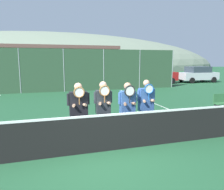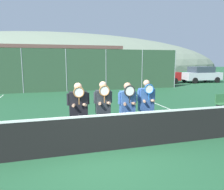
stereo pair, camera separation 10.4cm
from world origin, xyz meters
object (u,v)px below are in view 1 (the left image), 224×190
(player_leftmost, at_px, (79,108))
(car_center, at_px, (110,76))
(player_center_left, at_px, (103,107))
(car_right_of_center, at_px, (156,74))
(player_center_right, at_px, (127,107))
(player_rightmost, at_px, (146,104))
(car_far_right, at_px, (198,74))
(car_left_of_center, at_px, (56,77))

(player_leftmost, xyz_separation_m, car_center, (5.00, 13.91, -0.16))
(player_center_left, relative_size, car_right_of_center, 0.42)
(player_center_right, bearing_deg, player_rightmost, 7.83)
(player_leftmost, xyz_separation_m, player_rightmost, (2.01, -0.06, -0.01))
(car_right_of_center, height_order, car_far_right, car_right_of_center)
(player_center_right, bearing_deg, player_leftmost, 173.96)
(car_center, relative_size, car_far_right, 0.99)
(player_center_left, height_order, player_rightmost, player_rightmost)
(player_center_right, height_order, car_left_of_center, player_center_right)
(car_right_of_center, bearing_deg, car_left_of_center, -179.22)
(player_leftmost, xyz_separation_m, car_left_of_center, (0.01, 13.95, -0.18))
(car_right_of_center, bearing_deg, car_far_right, -1.52)
(player_leftmost, distance_m, player_center_left, 0.70)
(car_far_right, bearing_deg, car_center, -179.75)
(player_rightmost, xyz_separation_m, car_far_right, (12.81, 14.01, -0.18))
(player_leftmost, relative_size, car_right_of_center, 0.42)
(car_center, bearing_deg, car_far_right, 0.25)
(car_left_of_center, height_order, car_far_right, car_left_of_center)
(car_right_of_center, bearing_deg, player_rightmost, -119.15)
(car_left_of_center, distance_m, car_far_right, 14.81)
(car_center, distance_m, car_right_of_center, 4.91)
(player_center_left, relative_size, player_rightmost, 0.99)
(player_rightmost, height_order, car_right_of_center, car_right_of_center)
(player_leftmost, relative_size, car_far_right, 0.42)
(player_center_right, xyz_separation_m, car_center, (3.61, 14.06, -0.14))
(player_center_right, distance_m, car_left_of_center, 14.16)
(player_center_right, distance_m, car_center, 14.51)
(player_leftmost, height_order, player_rightmost, player_rightmost)
(player_leftmost, distance_m, player_rightmost, 2.01)
(player_center_right, relative_size, car_left_of_center, 0.40)
(car_center, xyz_separation_m, car_right_of_center, (4.90, 0.17, 0.05))
(player_center_left, bearing_deg, player_rightmost, -2.57)
(player_leftmost, height_order, car_right_of_center, car_right_of_center)
(car_far_right, bearing_deg, player_rightmost, -132.43)
(player_rightmost, height_order, car_far_right, player_rightmost)
(car_center, bearing_deg, car_left_of_center, 179.57)
(player_leftmost, height_order, player_center_left, player_center_left)
(car_left_of_center, distance_m, car_right_of_center, 9.89)
(player_center_left, height_order, player_center_right, player_center_left)
(player_leftmost, height_order, car_center, player_leftmost)
(player_center_left, relative_size, player_center_right, 1.02)
(player_leftmost, distance_m, car_center, 14.78)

